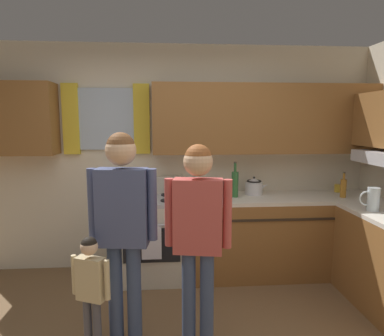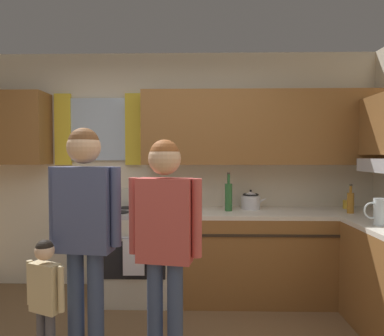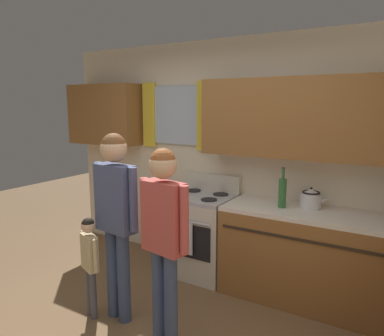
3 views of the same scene
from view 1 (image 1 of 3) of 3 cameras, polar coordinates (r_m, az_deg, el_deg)
name	(u,v)px [view 1 (image 1 of 3)]	position (r m, az deg, el deg)	size (l,w,h in m)	color
back_wall_unit	(180,142)	(3.87, -2.02, 4.46)	(4.60, 0.42, 2.60)	beige
kitchen_counter_run	(317,244)	(3.83, 20.59, -12.10)	(2.16, 1.84, 0.90)	brown
stove_oven	(153,236)	(3.81, -6.67, -11.48)	(0.70, 0.67, 1.10)	beige
bottle_oil_amber	(343,188)	(4.04, 24.40, -3.07)	(0.06, 0.06, 0.29)	#B27223
bottle_wine_green	(235,183)	(3.72, 7.34, -2.64)	(0.08, 0.08, 0.39)	#2D6633
mug_mustard_yellow	(338,188)	(4.34, 23.66, -3.17)	(0.12, 0.08, 0.09)	gold
stovetop_kettle	(254,186)	(3.90, 10.53, -3.07)	(0.27, 0.20, 0.21)	silver
water_pitcher	(373,199)	(3.56, 28.43, -4.69)	(0.19, 0.11, 0.22)	silver
adult_holding_child	(123,215)	(2.54, -11.75, -7.93)	(0.51, 0.22, 1.65)	#38476B
adult_in_plaid	(198,224)	(2.47, 1.02, -9.48)	(0.48, 0.21, 1.57)	#38476B
small_child	(91,283)	(2.64, -16.89, -18.26)	(0.29, 0.16, 0.92)	#4C4C56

